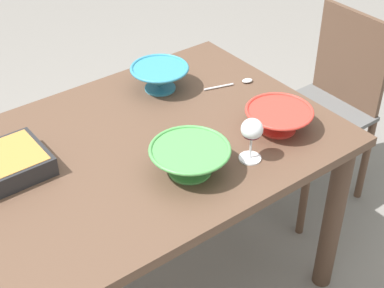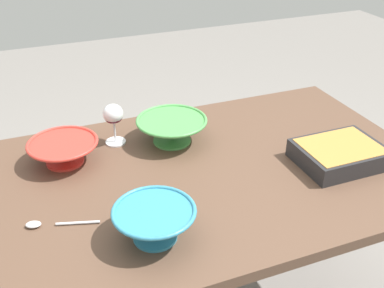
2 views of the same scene
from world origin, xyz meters
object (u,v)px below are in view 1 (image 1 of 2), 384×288
Objects in this scene: dining_table at (132,174)px; serving_spoon at (239,82)px; casserole_dish at (1,165)px; chair at (327,103)px; wine_glass at (252,132)px; mixing_bowl at (190,158)px; serving_bowl at (160,77)px; small_bowl at (279,118)px.

dining_table is 0.60m from serving_spoon.
casserole_dish is 1.40× the size of serving_spoon.
chair is 5.88× the size of wine_glass.
chair is at bearing 22.92° from wine_glass.
dining_table is 0.30m from mixing_bowl.
casserole_dish is 0.72m from serving_bowl.
wine_glass reaches higher than serving_bowl.
serving_spoon is (0.30, 0.40, -0.10)m from wine_glass.
dining_table is 5.03× the size of casserole_dish.
serving_bowl is at bearing 149.52° from serving_spoon.
mixing_bowl is 0.40m from small_bowl.
mixing_bowl is at bearing -179.75° from small_bowl.
small_bowl reaches higher than serving_spoon.
small_bowl is (-0.61, -0.27, 0.31)m from chair.
serving_spoon is at bearing -30.48° from serving_bowl.
mixing_bowl reaches higher than serving_spoon.
wine_glass is 0.22m from small_bowl.
chair is 4.48× the size of serving_spoon.
serving_bowl is at bearing 87.74° from wine_glass.
chair is 0.95m from wine_glass.
small_bowl is at bearing 19.73° from wine_glass.
dining_table is 0.56m from small_bowl.
wine_glass is 0.65× the size of small_bowl.
casserole_dish is at bearing 148.57° from wine_glass.
chair is at bearing 15.14° from mixing_bowl.
serving_bowl is (0.71, 0.14, 0.02)m from casserole_dish.
dining_table is at bearing -177.66° from chair.
wine_glass is (0.28, -0.30, 0.23)m from dining_table.
dining_table is at bearing -170.18° from serving_spoon.
serving_bowl reaches higher than dining_table.
wine_glass is 0.76× the size of serving_spoon.
chair is 1.53m from casserole_dish.
wine_glass is 0.22m from mixing_bowl.
wine_glass is at bearing -126.65° from serving_spoon.
chair is 0.73m from small_bowl.
chair is 1.09m from mixing_bowl.
chair is at bearing -15.45° from serving_bowl.
dining_table is at bearing 154.81° from small_bowl.
wine_glass is at bearing -18.93° from mixing_bowl.
wine_glass is 0.55× the size of casserole_dish.
dining_table is at bearing -139.57° from serving_bowl.
wine_glass reaches higher than dining_table.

